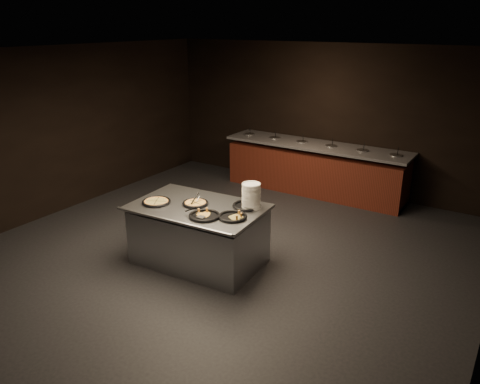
# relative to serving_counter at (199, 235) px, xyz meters

# --- Properties ---
(room) EXTENTS (7.02, 8.02, 2.92)m
(room) POSITION_rel_serving_counter_xyz_m (0.16, 0.02, 1.03)
(room) COLOR black
(room) RESTS_ON ground
(salad_bar) EXTENTS (3.70, 0.83, 1.18)m
(salad_bar) POSITION_rel_serving_counter_xyz_m (0.16, 3.58, 0.02)
(salad_bar) COLOR maroon
(salad_bar) RESTS_ON ground
(serving_counter) EXTENTS (1.89, 1.28, 0.87)m
(serving_counter) POSITION_rel_serving_counter_xyz_m (0.00, 0.00, 0.00)
(serving_counter) COLOR #AAACB1
(serving_counter) RESTS_ON ground
(plate_stack) EXTENTS (0.25, 0.25, 0.35)m
(plate_stack) POSITION_rel_serving_counter_xyz_m (0.67, 0.32, 0.63)
(plate_stack) COLOR white
(plate_stack) RESTS_ON serving_counter
(pan_veggie_whole) EXTENTS (0.40, 0.40, 0.04)m
(pan_veggie_whole) POSITION_rel_serving_counter_xyz_m (-0.56, -0.23, 0.47)
(pan_veggie_whole) COLOR black
(pan_veggie_whole) RESTS_ON serving_counter
(pan_cheese_whole) EXTENTS (0.36, 0.36, 0.04)m
(pan_cheese_whole) POSITION_rel_serving_counter_xyz_m (-0.06, 0.02, 0.47)
(pan_cheese_whole) COLOR black
(pan_cheese_whole) RESTS_ON serving_counter
(pan_cheese_slices_a) EXTENTS (0.40, 0.40, 0.04)m
(pan_cheese_slices_a) POSITION_rel_serving_counter_xyz_m (0.59, 0.33, 0.47)
(pan_cheese_slices_a) COLOR black
(pan_cheese_slices_a) RESTS_ON serving_counter
(pan_cheese_slices_b) EXTENTS (0.41, 0.41, 0.04)m
(pan_cheese_slices_b) POSITION_rel_serving_counter_xyz_m (0.31, -0.27, 0.47)
(pan_cheese_slices_b) COLOR black
(pan_cheese_slices_b) RESTS_ON serving_counter
(pan_veggie_slices) EXTENTS (0.38, 0.38, 0.04)m
(pan_veggie_slices) POSITION_rel_serving_counter_xyz_m (0.64, -0.09, 0.47)
(pan_veggie_slices) COLOR black
(pan_veggie_slices) RESTS_ON serving_counter
(server_left) EXTENTS (0.10, 0.31, 0.15)m
(server_left) POSITION_rel_serving_counter_xyz_m (-0.07, 0.06, 0.52)
(server_left) COLOR #AAACB1
(server_left) RESTS_ON serving_counter
(server_right) EXTENTS (0.30, 0.09, 0.14)m
(server_right) POSITION_rel_serving_counter_xyz_m (0.20, -0.33, 0.52)
(server_right) COLOR #AAACB1
(server_right) RESTS_ON serving_counter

